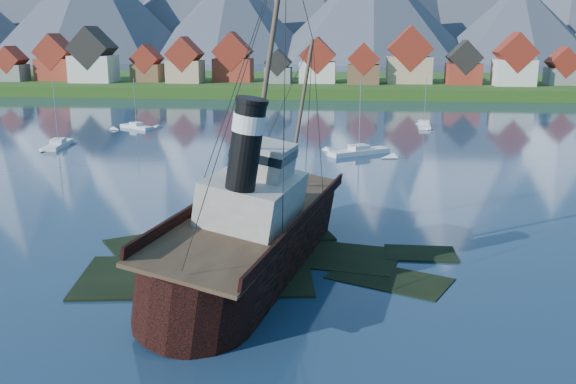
# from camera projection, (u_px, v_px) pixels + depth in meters

# --- Properties ---
(ground) EXTENTS (1400.00, 1400.00, 0.00)m
(ground) POSITION_uv_depth(u_px,v_px,m) (239.00, 269.00, 51.84)
(ground) COLOR #182C44
(ground) RESTS_ON ground
(shoal) EXTENTS (31.71, 21.24, 1.14)m
(shoal) POSITION_uv_depth(u_px,v_px,m) (264.00, 264.00, 53.83)
(shoal) COLOR black
(shoal) RESTS_ON ground
(shore_bank) EXTENTS (600.00, 80.00, 3.20)m
(shore_bank) POSITION_uv_depth(u_px,v_px,m) (326.00, 88.00, 215.88)
(shore_bank) COLOR #1E3E11
(shore_bank) RESTS_ON ground
(seawall) EXTENTS (600.00, 2.50, 2.00)m
(seawall) POSITION_uv_depth(u_px,v_px,m) (320.00, 100.00, 179.21)
(seawall) COLOR #3F3D38
(seawall) RESTS_ON ground
(town) EXTENTS (250.96, 16.69, 17.30)m
(town) POSITION_uv_depth(u_px,v_px,m) (218.00, 63.00, 199.66)
(town) COLOR maroon
(town) RESTS_ON ground
(tugboat_wreck) EXTENTS (7.73, 33.32, 26.40)m
(tugboat_wreck) POSITION_uv_depth(u_px,v_px,m) (252.00, 225.00, 52.35)
(tugboat_wreck) COLOR black
(tugboat_wreck) RESTS_ON ground
(sailboat_a) EXTENTS (3.26, 9.35, 11.18)m
(sailboat_a) POSITION_uv_depth(u_px,v_px,m) (58.00, 145.00, 106.36)
(sailboat_a) COLOR silver
(sailboat_a) RESTS_ON ground
(sailboat_c) EXTENTS (7.68, 6.00, 10.18)m
(sailboat_c) POSITION_uv_depth(u_px,v_px,m) (136.00, 127.00, 126.13)
(sailboat_c) COLOR silver
(sailboat_c) RESTS_ON ground
(sailboat_e) EXTENTS (2.70, 8.89, 10.18)m
(sailboat_e) POSITION_uv_depth(u_px,v_px,m) (424.00, 126.00, 128.61)
(sailboat_e) COLOR silver
(sailboat_e) RESTS_ON ground
(sailboat_f) EXTENTS (9.78, 7.88, 12.02)m
(sailboat_f) POSITION_uv_depth(u_px,v_px,m) (359.00, 153.00, 99.90)
(sailboat_f) COLOR silver
(sailboat_f) RESTS_ON ground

